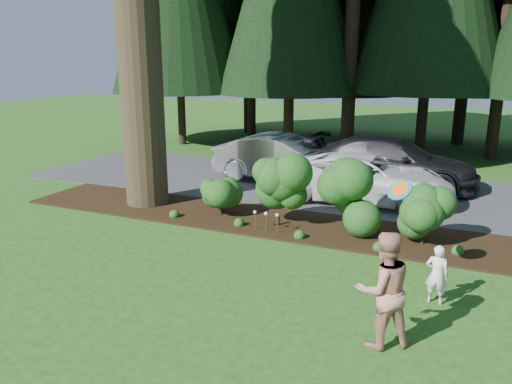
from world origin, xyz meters
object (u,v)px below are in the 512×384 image
(car_white_suv, at_px, (366,178))
(car_dark_suv, at_px, (391,162))
(adult, at_px, (383,290))
(child, at_px, (437,274))
(car_silver_wagon, at_px, (283,158))
(frisbee, at_px, (400,190))

(car_white_suv, height_order, car_dark_suv, car_dark_suv)
(car_white_suv, relative_size, adult, 2.82)
(car_dark_suv, height_order, adult, adult)
(car_dark_suv, xyz_separation_m, child, (2.16, -8.36, -0.31))
(car_dark_suv, bearing_deg, adult, -169.25)
(car_silver_wagon, height_order, adult, adult)
(car_dark_suv, relative_size, adult, 3.11)
(car_silver_wagon, relative_size, car_dark_suv, 0.87)
(car_silver_wagon, bearing_deg, child, -140.25)
(frisbee, bearing_deg, car_silver_wagon, 124.61)
(car_white_suv, xyz_separation_m, child, (2.54, -6.07, -0.20))
(car_silver_wagon, xyz_separation_m, car_dark_suv, (3.62, 0.86, 0.01))
(car_dark_suv, xyz_separation_m, frisbee, (1.37, -8.09, 1.11))
(car_white_suv, bearing_deg, car_dark_suv, -11.73)
(car_silver_wagon, xyz_separation_m, child, (5.78, -7.50, -0.30))
(child, bearing_deg, car_silver_wagon, -47.81)
(car_silver_wagon, height_order, child, car_silver_wagon)
(adult, bearing_deg, car_dark_suv, -116.79)
(car_silver_wagon, distance_m, frisbee, 8.86)
(adult, bearing_deg, frisbee, -121.51)
(car_silver_wagon, bearing_deg, car_white_suv, -111.61)
(car_white_suv, distance_m, child, 6.59)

